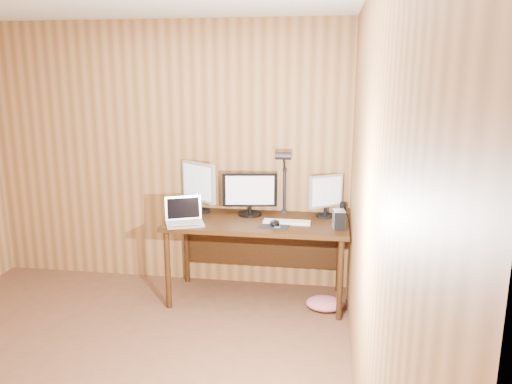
% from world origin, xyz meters
% --- Properties ---
extents(room_shell, '(4.00, 4.00, 4.00)m').
position_xyz_m(room_shell, '(0.00, 0.00, 1.25)').
color(room_shell, brown).
rests_on(room_shell, ground).
extents(desk, '(1.60, 0.70, 0.75)m').
position_xyz_m(desk, '(0.93, 1.70, 0.63)').
color(desk, black).
rests_on(desk, floor).
extents(monitor_center, '(0.50, 0.22, 0.39)m').
position_xyz_m(monitor_center, '(0.84, 1.79, 0.95)').
color(monitor_center, black).
rests_on(monitor_center, desk).
extents(monitor_left, '(0.37, 0.27, 0.47)m').
position_xyz_m(monitor_left, '(0.36, 1.82, 1.00)').
color(monitor_left, black).
rests_on(monitor_left, desk).
extents(monitor_right, '(0.30, 0.22, 0.38)m').
position_xyz_m(monitor_right, '(1.53, 1.83, 0.96)').
color(monitor_right, black).
rests_on(monitor_right, desk).
extents(laptop, '(0.38, 0.35, 0.23)m').
position_xyz_m(laptop, '(0.32, 1.45, 0.81)').
color(laptop, silver).
rests_on(laptop, desk).
extents(keyboard, '(0.41, 0.13, 0.02)m').
position_xyz_m(keyboard, '(1.20, 1.59, 0.76)').
color(keyboard, white).
rests_on(keyboard, desk).
extents(mousepad, '(0.28, 0.24, 0.00)m').
position_xyz_m(mousepad, '(1.10, 1.49, 0.75)').
color(mousepad, black).
rests_on(mousepad, desk).
extents(mouse, '(0.08, 0.13, 0.04)m').
position_xyz_m(mouse, '(1.10, 1.49, 0.78)').
color(mouse, black).
rests_on(mouse, mousepad).
extents(hard_drive, '(0.11, 0.15, 0.15)m').
position_xyz_m(hard_drive, '(1.64, 1.50, 0.83)').
color(hard_drive, silver).
rests_on(hard_drive, desk).
extents(phone, '(0.06, 0.10, 0.01)m').
position_xyz_m(phone, '(1.13, 1.47, 0.76)').
color(phone, silver).
rests_on(phone, desk).
extents(speaker, '(0.05, 0.05, 0.13)m').
position_xyz_m(speaker, '(1.68, 1.88, 0.81)').
color(speaker, black).
rests_on(speaker, desk).
extents(desk_lamp, '(0.14, 0.21, 0.63)m').
position_xyz_m(desk_lamp, '(1.14, 1.86, 1.14)').
color(desk_lamp, black).
rests_on(desk_lamp, desk).
extents(fabric_pile, '(0.36, 0.31, 0.10)m').
position_xyz_m(fabric_pile, '(1.55, 1.51, 0.05)').
color(fabric_pile, '#D56775').
rests_on(fabric_pile, floor).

